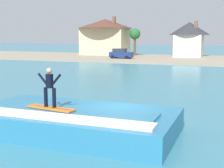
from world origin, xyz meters
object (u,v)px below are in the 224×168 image
(wave_crest, at_px, (73,121))
(house_small_cottage, at_px, (189,37))
(surfboard, at_px, (51,108))
(house_with_chimney, at_px, (105,34))
(tree_tall_bare, at_px, (135,35))
(car_near_shore, at_px, (121,54))
(surfer, at_px, (50,85))

(wave_crest, bearing_deg, house_small_cottage, 92.12)
(surfboard, height_order, house_small_cottage, house_small_cottage)
(surfboard, xyz_separation_m, house_with_chimney, (-18.64, 51.53, 3.41))
(tree_tall_bare, bearing_deg, wave_crest, -75.92)
(house_small_cottage, bearing_deg, tree_tall_bare, -177.34)
(car_near_shore, height_order, tree_tall_bare, tree_tall_bare)
(surfer, relative_size, house_with_chimney, 0.14)
(wave_crest, xyz_separation_m, surfer, (-0.87, -0.42, 1.56))
(wave_crest, relative_size, surfboard, 3.75)
(house_with_chimney, relative_size, house_small_cottage, 1.50)
(surfboard, xyz_separation_m, tree_tall_bare, (-11.92, 51.15, 3.20))
(surfer, distance_m, house_small_cottage, 51.62)
(surfboard, height_order, car_near_shore, car_near_shore)
(surfboard, relative_size, surfer, 1.39)
(car_near_shore, height_order, house_small_cottage, house_small_cottage)
(surfboard, distance_m, surfer, 0.97)
(car_near_shore, xyz_separation_m, tree_tall_bare, (-0.10, 8.82, 3.35))
(car_near_shore, bearing_deg, wave_crest, -73.23)
(wave_crest, distance_m, house_with_chimney, 54.76)
(surfboard, xyz_separation_m, house_small_cottage, (-1.10, 51.65, 2.78))
(surfboard, xyz_separation_m, surfer, (-0.08, 0.07, 0.96))
(house_small_cottage, relative_size, tree_tall_bare, 1.38)
(wave_crest, height_order, house_with_chimney, house_with_chimney)
(house_with_chimney, distance_m, tree_tall_bare, 6.73)
(surfer, height_order, house_with_chimney, house_with_chimney)
(house_with_chimney, bearing_deg, tree_tall_bare, -3.26)
(wave_crest, height_order, house_small_cottage, house_small_cottage)
(car_near_shore, height_order, house_with_chimney, house_with_chimney)
(surfboard, xyz_separation_m, car_near_shore, (-11.82, 42.33, -0.16))
(house_small_cottage, distance_m, tree_tall_bare, 10.83)
(wave_crest, relative_size, house_small_cottage, 1.13)
(house_with_chimney, bearing_deg, house_small_cottage, 0.39)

